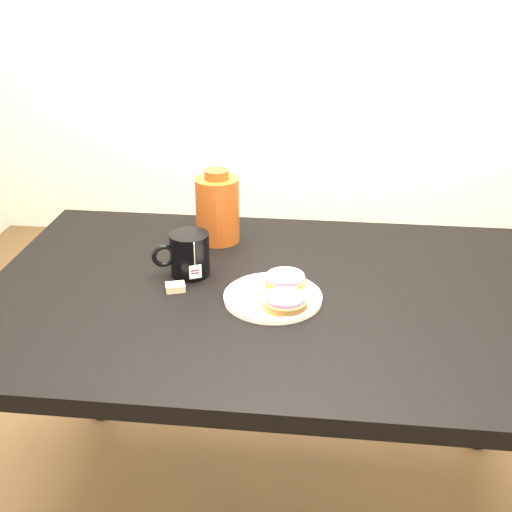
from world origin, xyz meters
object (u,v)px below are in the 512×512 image
object	(u,v)px
mug	(189,254)
bagel_front	(285,301)
teabag_pouch	(175,287)
plate	(273,296)
bagel_back	(285,280)
bagel_package	(217,209)
table	(277,321)

from	to	relation	value
mug	bagel_front	bearing A→B (deg)	-56.89
teabag_pouch	bagel_front	bearing A→B (deg)	-14.12
plate	teabag_pouch	size ratio (longest dim) A/B	5.04
bagel_back	plate	bearing A→B (deg)	-115.42
plate	bagel_package	distance (m)	0.38
bagel_front	teabag_pouch	xyz separation A→B (m)	(-0.26, 0.07, -0.02)
plate	bagel_front	distance (m)	0.06
bagel_front	bagel_package	bearing A→B (deg)	119.89
table	bagel_package	xyz separation A→B (m)	(-0.19, 0.27, 0.18)
mug	bagel_back	bearing A→B (deg)	-37.55
bagel_front	mug	world-z (taller)	mug
mug	teabag_pouch	size ratio (longest dim) A/B	3.39
bagel_front	teabag_pouch	bearing A→B (deg)	165.88
plate	teabag_pouch	distance (m)	0.23
table	plate	world-z (taller)	plate
table	teabag_pouch	bearing A→B (deg)	-173.33
bagel_package	bagel_back	bearing A→B (deg)	-52.52
teabag_pouch	plate	bearing A→B (deg)	-4.23
plate	bagel_front	xyz separation A→B (m)	(0.03, -0.05, 0.02)
table	bagel_back	size ratio (longest dim) A/B	13.84
bagel_back	teabag_pouch	xyz separation A→B (m)	(-0.26, -0.03, -0.02)
table	bagel_front	bearing A→B (deg)	-74.99
bagel_front	teabag_pouch	size ratio (longest dim) A/B	3.20
mug	plate	bearing A→B (deg)	-50.94
bagel_back	table	bearing A→B (deg)	-160.25
table	mug	xyz separation A→B (m)	(-0.22, 0.06, 0.14)
table	bagel_back	distance (m)	0.11
table	bagel_back	bearing A→B (deg)	19.75
table	mug	bearing A→B (deg)	164.60
mug	bagel_package	world-z (taller)	bagel_package
table	plate	xyz separation A→B (m)	(-0.01, -0.05, 0.09)
bagel_back	mug	xyz separation A→B (m)	(-0.24, 0.05, 0.03)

